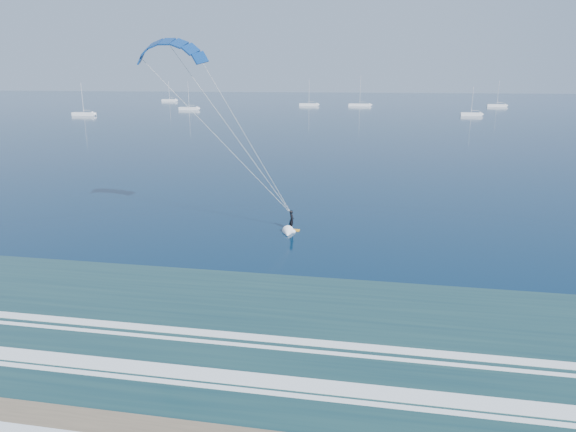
# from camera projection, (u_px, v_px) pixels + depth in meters

# --- Properties ---
(kitesurfer_rig) EXTENTS (13.85, 7.31, 18.09)m
(kitesurfer_rig) POSITION_uv_depth(u_px,v_px,m) (233.00, 133.00, 44.19)
(kitesurfer_rig) COLOR orange
(kitesurfer_rig) RESTS_ON ground
(sailboat_0) EXTENTS (8.62, 2.40, 11.73)m
(sailboat_0) POSITION_uv_depth(u_px,v_px,m) (84.00, 114.00, 188.80)
(sailboat_0) COLOR white
(sailboat_0) RESTS_ON ground
(sailboat_1) EXTENTS (8.70, 2.40, 11.95)m
(sailboat_1) POSITION_uv_depth(u_px,v_px,m) (189.00, 108.00, 220.47)
(sailboat_1) COLOR white
(sailboat_1) RESTS_ON ground
(sailboat_2) EXTENTS (10.72, 2.40, 14.18)m
(sailboat_2) POSITION_uv_depth(u_px,v_px,m) (360.00, 105.00, 248.17)
(sailboat_2) COLOR white
(sailboat_2) RESTS_ON ground
(sailboat_3) EXTENTS (7.43, 2.40, 10.49)m
(sailboat_3) POSITION_uv_depth(u_px,v_px,m) (471.00, 114.00, 187.60)
(sailboat_3) COLOR white
(sailboat_3) RESTS_ON ground
(sailboat_4) EXTENTS (8.84, 2.40, 12.00)m
(sailboat_4) POSITION_uv_depth(u_px,v_px,m) (497.00, 105.00, 242.86)
(sailboat_4) COLOR white
(sailboat_4) RESTS_ON ground
(sailboat_7) EXTENTS (9.20, 2.40, 12.83)m
(sailboat_7) POSITION_uv_depth(u_px,v_px,m) (309.00, 104.00, 250.36)
(sailboat_7) COLOR white
(sailboat_7) RESTS_ON ground
(sailboat_8) EXTENTS (8.81, 2.40, 11.28)m
(sailboat_8) POSITION_uv_depth(u_px,v_px,m) (170.00, 100.00, 294.55)
(sailboat_8) COLOR white
(sailboat_8) RESTS_ON ground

